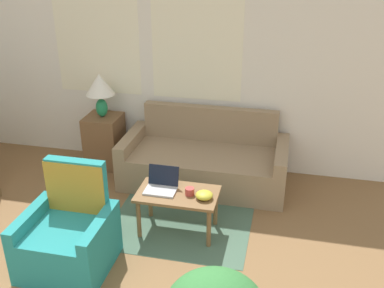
{
  "coord_description": "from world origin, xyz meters",
  "views": [
    {
      "loc": [
        1.67,
        -1.69,
        2.75
      ],
      "look_at": [
        0.73,
        2.49,
        0.75
      ],
      "focal_mm": 42.0,
      "sensor_mm": 36.0,
      "label": 1
    }
  ],
  "objects_px": {
    "couch": "(205,162)",
    "snack_bowl": "(204,195)",
    "armchair": "(70,237)",
    "cup_navy": "(190,191)",
    "coffee_table": "(178,198)",
    "table_lamp": "(100,87)",
    "laptop": "(162,185)"
  },
  "relations": [
    {
      "from": "armchair",
      "to": "table_lamp",
      "type": "height_order",
      "value": "table_lamp"
    },
    {
      "from": "couch",
      "to": "laptop",
      "type": "xyz_separation_m",
      "value": [
        -0.23,
        -1.05,
        0.24
      ]
    },
    {
      "from": "laptop",
      "to": "snack_bowl",
      "type": "height_order",
      "value": "laptop"
    },
    {
      "from": "laptop",
      "to": "snack_bowl",
      "type": "distance_m",
      "value": 0.45
    },
    {
      "from": "table_lamp",
      "to": "armchair",
      "type": "bearing_deg",
      "value": -76.54
    },
    {
      "from": "laptop",
      "to": "couch",
      "type": "bearing_deg",
      "value": 77.41
    },
    {
      "from": "laptop",
      "to": "cup_navy",
      "type": "relative_size",
      "value": 3.42
    },
    {
      "from": "table_lamp",
      "to": "laptop",
      "type": "bearing_deg",
      "value": -46.85
    },
    {
      "from": "couch",
      "to": "coffee_table",
      "type": "distance_m",
      "value": 1.09
    },
    {
      "from": "table_lamp",
      "to": "laptop",
      "type": "distance_m",
      "value": 1.72
    },
    {
      "from": "couch",
      "to": "table_lamp",
      "type": "height_order",
      "value": "table_lamp"
    },
    {
      "from": "armchair",
      "to": "coffee_table",
      "type": "xyz_separation_m",
      "value": [
        0.83,
        0.7,
        0.1
      ]
    },
    {
      "from": "couch",
      "to": "snack_bowl",
      "type": "xyz_separation_m",
      "value": [
        0.21,
        -1.13,
        0.22
      ]
    },
    {
      "from": "coffee_table",
      "to": "snack_bowl",
      "type": "height_order",
      "value": "snack_bowl"
    },
    {
      "from": "coffee_table",
      "to": "cup_navy",
      "type": "bearing_deg",
      "value": -3.81
    },
    {
      "from": "armchair",
      "to": "coffee_table",
      "type": "bearing_deg",
      "value": 40.0
    },
    {
      "from": "table_lamp",
      "to": "coffee_table",
      "type": "bearing_deg",
      "value": -43.43
    },
    {
      "from": "coffee_table",
      "to": "laptop",
      "type": "height_order",
      "value": "laptop"
    },
    {
      "from": "cup_navy",
      "to": "laptop",
      "type": "bearing_deg",
      "value": 173.0
    },
    {
      "from": "table_lamp",
      "to": "couch",
      "type": "bearing_deg",
      "value": -5.83
    },
    {
      "from": "coffee_table",
      "to": "laptop",
      "type": "xyz_separation_m",
      "value": [
        -0.17,
        0.03,
        0.11
      ]
    },
    {
      "from": "coffee_table",
      "to": "table_lamp",
      "type": "bearing_deg",
      "value": 136.57
    },
    {
      "from": "couch",
      "to": "coffee_table",
      "type": "bearing_deg",
      "value": -93.38
    },
    {
      "from": "coffee_table",
      "to": "cup_navy",
      "type": "relative_size",
      "value": 8.87
    },
    {
      "from": "table_lamp",
      "to": "cup_navy",
      "type": "distance_m",
      "value": 1.96
    },
    {
      "from": "armchair",
      "to": "cup_navy",
      "type": "xyz_separation_m",
      "value": [
        0.95,
        0.69,
        0.21
      ]
    },
    {
      "from": "couch",
      "to": "armchair",
      "type": "height_order",
      "value": "armchair"
    },
    {
      "from": "couch",
      "to": "snack_bowl",
      "type": "distance_m",
      "value": 1.17
    },
    {
      "from": "couch",
      "to": "laptop",
      "type": "bearing_deg",
      "value": -102.59
    },
    {
      "from": "armchair",
      "to": "cup_navy",
      "type": "relative_size",
      "value": 10.35
    },
    {
      "from": "armchair",
      "to": "couch",
      "type": "bearing_deg",
      "value": 63.31
    },
    {
      "from": "laptop",
      "to": "coffee_table",
      "type": "bearing_deg",
      "value": -9.3
    }
  ]
}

